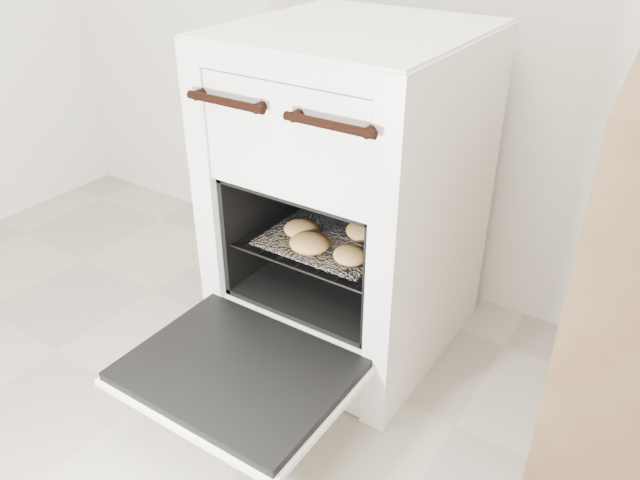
{
  "coord_description": "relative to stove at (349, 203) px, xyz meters",
  "views": [
    {
      "loc": [
        0.65,
        -0.01,
        1.09
      ],
      "look_at": [
        -0.06,
        1.07,
        0.36
      ],
      "focal_mm": 35.0,
      "sensor_mm": 36.0,
      "label": 1
    }
  ],
  "objects": [
    {
      "name": "foil_sheet",
      "position": [
        0.0,
        -0.08,
        -0.06
      ],
      "size": [
        0.3,
        0.27,
        0.01
      ],
      "primitive_type": "cube",
      "color": "silver",
      "rests_on": "oven_rack"
    },
    {
      "name": "oven_door",
      "position": [
        0.0,
        -0.45,
        -0.22
      ],
      "size": [
        0.48,
        0.37,
        0.03
      ],
      "color": "black",
      "rests_on": "stove"
    },
    {
      "name": "stove",
      "position": [
        0.0,
        0.0,
        0.0
      ],
      "size": [
        0.54,
        0.6,
        0.82
      ],
      "color": "white",
      "rests_on": "ground"
    },
    {
      "name": "oven_rack",
      "position": [
        0.0,
        -0.06,
        -0.07
      ],
      "size": [
        0.39,
        0.37,
        0.01
      ],
      "color": "black",
      "rests_on": "stove"
    },
    {
      "name": "baked_rolls",
      "position": [
        0.02,
        -0.11,
        -0.04
      ],
      "size": [
        0.27,
        0.25,
        0.04
      ],
      "color": "tan",
      "rests_on": "foil_sheet"
    }
  ]
}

